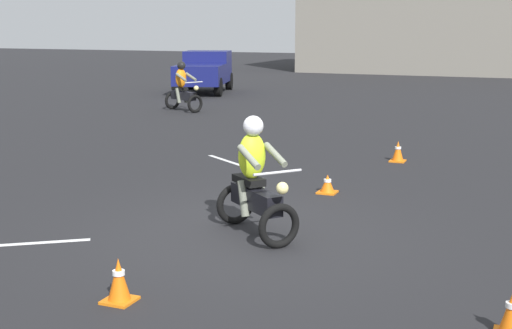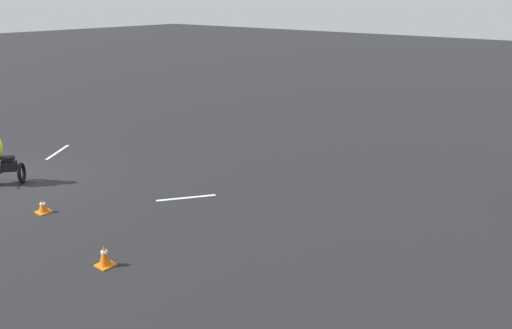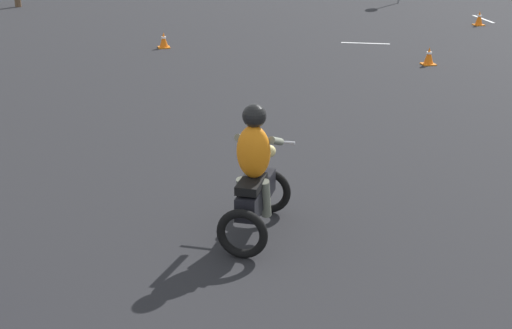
% 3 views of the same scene
% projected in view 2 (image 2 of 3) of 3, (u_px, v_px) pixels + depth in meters
% --- Properties ---
extents(ground_plane, '(120.00, 120.00, 0.00)m').
position_uv_depth(ground_plane, '(3.00, 183.00, 14.09)').
color(ground_plane, black).
extents(traffic_cone_mid_center, '(0.32, 0.32, 0.44)m').
position_uv_depth(traffic_cone_mid_center, '(105.00, 256.00, 9.70)').
color(traffic_cone_mid_center, orange).
rests_on(traffic_cone_mid_center, ground).
extents(traffic_cone_far_center, '(0.32, 0.32, 0.33)m').
position_uv_depth(traffic_cone_far_center, '(43.00, 207.00, 12.12)').
color(traffic_cone_far_center, orange).
rests_on(traffic_cone_far_center, ground).
extents(lane_stripe_nw, '(1.32, 0.99, 0.01)m').
position_uv_depth(lane_stripe_nw, '(186.00, 198.00, 13.05)').
color(lane_stripe_nw, silver).
rests_on(lane_stripe_nw, ground).
extents(lane_stripe_sw, '(1.41, 1.05, 0.01)m').
position_uv_depth(lane_stripe_sw, '(58.00, 152.00, 16.86)').
color(lane_stripe_sw, silver).
rests_on(lane_stripe_sw, ground).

